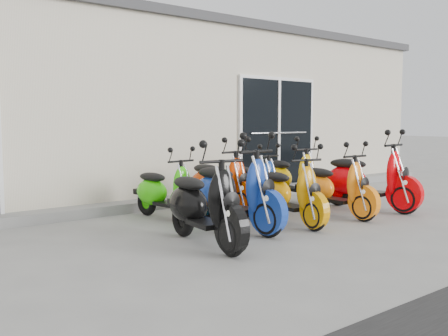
{
  "coord_description": "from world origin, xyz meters",
  "views": [
    {
      "loc": [
        -4.47,
        -5.13,
        1.43
      ],
      "look_at": [
        0.0,
        0.6,
        0.75
      ],
      "focal_mm": 40.0,
      "sensor_mm": 36.0,
      "label": 1
    }
  ],
  "objects_px": {
    "scooter_front_orange_b": "(335,178)",
    "scooter_front_red": "(369,169)",
    "scooter_front_blue": "(234,181)",
    "scooter_back_red": "(220,175)",
    "scooter_back_green": "(166,183)",
    "scooter_back_blue": "(254,175)",
    "scooter_front_black": "(204,192)",
    "scooter_back_yellow": "(291,169)",
    "scooter_front_orange_a": "(290,184)"
  },
  "relations": [
    {
      "from": "scooter_back_blue",
      "to": "scooter_back_yellow",
      "type": "xyz_separation_m",
      "value": [
        0.81,
        -0.07,
        0.05
      ]
    },
    {
      "from": "scooter_front_orange_b",
      "to": "scooter_back_green",
      "type": "bearing_deg",
      "value": 147.88
    },
    {
      "from": "scooter_front_orange_a",
      "to": "scooter_back_red",
      "type": "xyz_separation_m",
      "value": [
        -0.25,
        1.26,
        0.03
      ]
    },
    {
      "from": "scooter_front_black",
      "to": "scooter_front_red",
      "type": "distance_m",
      "value": 3.48
    },
    {
      "from": "scooter_front_orange_a",
      "to": "scooter_back_yellow",
      "type": "bearing_deg",
      "value": 51.9
    },
    {
      "from": "scooter_front_black",
      "to": "scooter_front_orange_a",
      "type": "bearing_deg",
      "value": 14.31
    },
    {
      "from": "scooter_front_blue",
      "to": "scooter_back_green",
      "type": "xyz_separation_m",
      "value": [
        -0.34,
        1.16,
        -0.11
      ]
    },
    {
      "from": "scooter_front_orange_a",
      "to": "scooter_front_orange_b",
      "type": "xyz_separation_m",
      "value": [
        0.96,
        -0.0,
        0.0
      ]
    },
    {
      "from": "scooter_front_blue",
      "to": "scooter_back_blue",
      "type": "height_order",
      "value": "scooter_front_blue"
    },
    {
      "from": "scooter_back_green",
      "to": "scooter_back_blue",
      "type": "height_order",
      "value": "scooter_back_green"
    },
    {
      "from": "scooter_front_orange_a",
      "to": "scooter_back_blue",
      "type": "xyz_separation_m",
      "value": [
        0.52,
        1.35,
        -0.03
      ]
    },
    {
      "from": "scooter_front_black",
      "to": "scooter_front_blue",
      "type": "height_order",
      "value": "scooter_front_blue"
    },
    {
      "from": "scooter_front_blue",
      "to": "scooter_back_red",
      "type": "xyz_separation_m",
      "value": [
        0.59,
        1.08,
        -0.05
      ]
    },
    {
      "from": "scooter_front_blue",
      "to": "scooter_front_red",
      "type": "bearing_deg",
      "value": -7.48
    },
    {
      "from": "scooter_front_blue",
      "to": "scooter_back_yellow",
      "type": "xyz_separation_m",
      "value": [
        2.17,
        1.09,
        -0.06
      ]
    },
    {
      "from": "scooter_front_black",
      "to": "scooter_back_blue",
      "type": "bearing_deg",
      "value": 42.18
    },
    {
      "from": "scooter_front_blue",
      "to": "scooter_front_red",
      "type": "xyz_separation_m",
      "value": [
        2.67,
        -0.16,
        0.0
      ]
    },
    {
      "from": "scooter_back_red",
      "to": "scooter_front_blue",
      "type": "bearing_deg",
      "value": -120.09
    },
    {
      "from": "scooter_front_red",
      "to": "scooter_back_blue",
      "type": "height_order",
      "value": "scooter_front_red"
    },
    {
      "from": "scooter_front_orange_b",
      "to": "scooter_back_green",
      "type": "relative_size",
      "value": 1.06
    },
    {
      "from": "scooter_back_yellow",
      "to": "scooter_front_blue",
      "type": "bearing_deg",
      "value": -149.59
    },
    {
      "from": "scooter_front_orange_b",
      "to": "scooter_back_blue",
      "type": "bearing_deg",
      "value": 107.95
    },
    {
      "from": "scooter_front_blue",
      "to": "scooter_back_yellow",
      "type": "relative_size",
      "value": 1.1
    },
    {
      "from": "scooter_front_black",
      "to": "scooter_back_red",
      "type": "relative_size",
      "value": 1.03
    },
    {
      "from": "scooter_back_green",
      "to": "scooter_back_yellow",
      "type": "bearing_deg",
      "value": -10.11
    },
    {
      "from": "scooter_front_black",
      "to": "scooter_back_blue",
      "type": "distance_m",
      "value": 2.69
    },
    {
      "from": "scooter_front_orange_a",
      "to": "scooter_back_yellow",
      "type": "height_order",
      "value": "scooter_back_yellow"
    },
    {
      "from": "scooter_front_red",
      "to": "scooter_front_black",
      "type": "bearing_deg",
      "value": 176.49
    },
    {
      "from": "scooter_front_blue",
      "to": "scooter_back_green",
      "type": "distance_m",
      "value": 1.21
    },
    {
      "from": "scooter_back_red",
      "to": "scooter_back_green",
      "type": "bearing_deg",
      "value": 173.54
    },
    {
      "from": "scooter_front_orange_b",
      "to": "scooter_front_red",
      "type": "xyz_separation_m",
      "value": [
        0.87,
        0.03,
        0.08
      ]
    },
    {
      "from": "scooter_front_orange_b",
      "to": "scooter_front_red",
      "type": "height_order",
      "value": "scooter_front_red"
    },
    {
      "from": "scooter_front_blue",
      "to": "scooter_back_blue",
      "type": "relative_size",
      "value": 1.21
    },
    {
      "from": "scooter_front_black",
      "to": "scooter_front_red",
      "type": "height_order",
      "value": "scooter_front_red"
    },
    {
      "from": "scooter_front_blue",
      "to": "scooter_front_orange_a",
      "type": "relative_size",
      "value": 1.15
    },
    {
      "from": "scooter_front_orange_b",
      "to": "scooter_back_red",
      "type": "bearing_deg",
      "value": 133.78
    },
    {
      "from": "scooter_front_red",
      "to": "scooter_back_blue",
      "type": "relative_size",
      "value": 1.22
    },
    {
      "from": "scooter_back_blue",
      "to": "scooter_back_yellow",
      "type": "bearing_deg",
      "value": -7.72
    },
    {
      "from": "scooter_front_black",
      "to": "scooter_back_yellow",
      "type": "distance_m",
      "value": 3.34
    },
    {
      "from": "scooter_front_orange_b",
      "to": "scooter_back_yellow",
      "type": "height_order",
      "value": "scooter_back_yellow"
    },
    {
      "from": "scooter_front_blue",
      "to": "scooter_back_red",
      "type": "height_order",
      "value": "scooter_front_blue"
    },
    {
      "from": "scooter_back_green",
      "to": "scooter_back_blue",
      "type": "distance_m",
      "value": 1.7
    },
    {
      "from": "scooter_front_orange_b",
      "to": "scooter_front_red",
      "type": "bearing_deg",
      "value": 2.0
    },
    {
      "from": "scooter_front_blue",
      "to": "scooter_back_green",
      "type": "height_order",
      "value": "scooter_front_blue"
    },
    {
      "from": "scooter_front_orange_b",
      "to": "scooter_back_green",
      "type": "height_order",
      "value": "scooter_front_orange_b"
    },
    {
      "from": "scooter_front_orange_b",
      "to": "scooter_back_red",
      "type": "xyz_separation_m",
      "value": [
        -1.21,
        1.27,
        0.03
      ]
    },
    {
      "from": "scooter_back_red",
      "to": "scooter_back_blue",
      "type": "relative_size",
      "value": 1.12
    },
    {
      "from": "scooter_front_orange_a",
      "to": "scooter_back_green",
      "type": "bearing_deg",
      "value": 139.31
    },
    {
      "from": "scooter_front_black",
      "to": "scooter_back_yellow",
      "type": "bearing_deg",
      "value": 32.92
    },
    {
      "from": "scooter_front_red",
      "to": "scooter_front_orange_b",
      "type": "bearing_deg",
      "value": 173.86
    }
  ]
}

